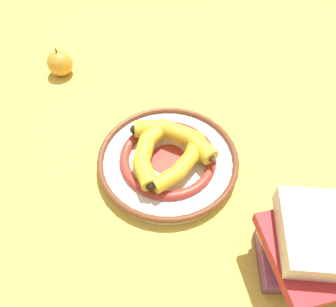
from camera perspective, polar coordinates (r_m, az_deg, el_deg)
The scene contains 7 objects.
ground_plane at distance 0.74m, azimuth 2.67°, elevation -0.60°, with size 2.80×2.80×0.00m, color gold.
decorative_bowl at distance 0.71m, azimuth -0.00°, elevation -1.11°, with size 0.31×0.31×0.03m.
banana_a at distance 0.66m, azimuth 2.29°, elevation -1.97°, with size 0.17×0.09×0.03m.
banana_b at distance 0.70m, azimuth 1.75°, elevation 2.91°, with size 0.09×0.21×0.04m.
banana_c at distance 0.68m, azimuth -3.37°, elevation 0.48°, with size 0.19×0.08×0.04m.
book_stack at distance 0.61m, azimuth 26.12°, elevation -14.51°, with size 0.23×0.25×0.15m.
apple at distance 0.97m, azimuth -18.28°, elevation 14.70°, with size 0.07×0.07×0.08m.
Camera 1 is at (0.43, 0.10, 0.59)m, focal length 35.00 mm.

